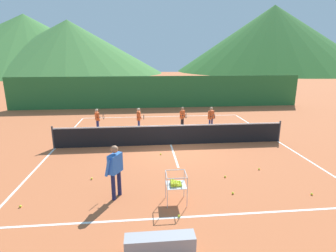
% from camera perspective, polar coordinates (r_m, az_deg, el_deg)
% --- Properties ---
extents(ground_plane, '(120.00, 120.00, 0.00)m').
position_cam_1_polar(ground_plane, '(12.77, 0.60, -4.03)').
color(ground_plane, '#BC6038').
extents(line_baseline_near, '(10.78, 0.08, 0.01)m').
position_cam_1_polar(line_baseline_near, '(7.46, 5.79, -18.81)').
color(line_baseline_near, white).
rests_on(line_baseline_near, ground).
extents(line_baseline_far, '(10.78, 0.08, 0.01)m').
position_cam_1_polar(line_baseline_far, '(18.67, -1.44, 2.06)').
color(line_baseline_far, white).
rests_on(line_baseline_far, ground).
extents(line_sideline_west, '(0.08, 12.08, 0.01)m').
position_cam_1_polar(line_sideline_west, '(13.34, -23.17, -4.43)').
color(line_sideline_west, white).
rests_on(line_sideline_west, ground).
extents(line_sideline_east, '(0.08, 12.08, 0.01)m').
position_cam_1_polar(line_sideline_east, '(14.36, 22.54, -3.03)').
color(line_sideline_east, white).
rests_on(line_sideline_east, ground).
extents(line_service_center, '(0.08, 5.50, 0.01)m').
position_cam_1_polar(line_service_center, '(12.77, 0.60, -4.02)').
color(line_service_center, white).
rests_on(line_service_center, ground).
extents(tennis_net, '(10.92, 0.08, 1.05)m').
position_cam_1_polar(tennis_net, '(12.62, 0.60, -1.88)').
color(tennis_net, '#333338').
rests_on(tennis_net, ground).
extents(instructor, '(0.52, 0.82, 1.64)m').
position_cam_1_polar(instructor, '(8.01, -11.31, -8.59)').
color(instructor, '#191E4C').
rests_on(instructor, ground).
extents(student_0, '(0.57, 0.53, 1.27)m').
position_cam_1_polar(student_0, '(15.44, -14.94, 1.74)').
color(student_0, navy).
rests_on(student_0, ground).
extents(student_1, '(0.41, 0.66, 1.34)m').
position_cam_1_polar(student_1, '(14.93, -6.28, 1.88)').
color(student_1, navy).
rests_on(student_1, ground).
extents(student_2, '(0.41, 0.71, 1.29)m').
position_cam_1_polar(student_2, '(15.37, 3.15, 2.22)').
color(student_2, black).
rests_on(student_2, ground).
extents(student_3, '(0.50, 0.69, 1.33)m').
position_cam_1_polar(student_3, '(15.29, 9.28, 2.06)').
color(student_3, navy).
rests_on(student_3, ground).
extents(ball_cart, '(0.58, 0.58, 0.90)m').
position_cam_1_polar(ball_cart, '(7.76, 1.62, -12.28)').
color(ball_cart, '#B7B7BC').
rests_on(ball_cart, ground).
extents(tennis_ball_0, '(0.07, 0.07, 0.07)m').
position_cam_1_polar(tennis_ball_0, '(11.48, -1.59, -6.07)').
color(tennis_ball_0, yellow).
rests_on(tennis_ball_0, ground).
extents(tennis_ball_1, '(0.07, 0.07, 0.07)m').
position_cam_1_polar(tennis_ball_1, '(8.83, -29.20, -14.85)').
color(tennis_ball_1, yellow).
rests_on(tennis_ball_1, ground).
extents(tennis_ball_2, '(0.07, 0.07, 0.07)m').
position_cam_1_polar(tennis_ball_2, '(7.39, 2.39, -18.81)').
color(tennis_ball_2, yellow).
rests_on(tennis_ball_2, ground).
extents(tennis_ball_3, '(0.07, 0.07, 0.07)m').
position_cam_1_polar(tennis_ball_3, '(9.66, 12.19, -10.60)').
color(tennis_ball_3, yellow).
rests_on(tennis_ball_3, ground).
extents(tennis_ball_4, '(0.07, 0.07, 0.07)m').
position_cam_1_polar(tennis_ball_4, '(8.66, 13.79, -13.83)').
color(tennis_ball_4, yellow).
rests_on(tennis_ball_4, ground).
extents(tennis_ball_5, '(0.07, 0.07, 0.07)m').
position_cam_1_polar(tennis_ball_5, '(10.61, 19.03, -8.73)').
color(tennis_ball_5, yellow).
rests_on(tennis_ball_5, ground).
extents(tennis_ball_6, '(0.07, 0.07, 0.07)m').
position_cam_1_polar(tennis_ball_6, '(9.47, 28.55, -12.73)').
color(tennis_ball_6, yellow).
rests_on(tennis_ball_6, ground).
extents(tennis_ball_7, '(0.07, 0.07, 0.07)m').
position_cam_1_polar(tennis_ball_7, '(9.68, -16.12, -10.80)').
color(tennis_ball_7, yellow).
rests_on(tennis_ball_7, ground).
extents(windscreen_fence, '(23.72, 0.08, 2.58)m').
position_cam_1_polar(windscreen_fence, '(21.74, -2.12, 7.32)').
color(windscreen_fence, '#286B33').
rests_on(windscreen_fence, ground).
extents(courtside_bench, '(1.50, 0.36, 0.46)m').
position_cam_1_polar(courtside_bench, '(6.18, -1.73, -24.28)').
color(courtside_bench, '#99999E').
rests_on(courtside_bench, ground).
extents(hill_0, '(45.29, 45.29, 12.55)m').
position_cam_1_polar(hill_0, '(71.66, -20.54, 15.66)').
color(hill_0, '#427A38').
rests_on(hill_0, ground).
extents(hill_1, '(51.16, 51.16, 17.22)m').
position_cam_1_polar(hill_1, '(80.77, 21.51, 17.04)').
color(hill_1, '#2D6628').
rests_on(hill_1, ground).
extents(hill_2, '(54.46, 54.46, 14.41)m').
position_cam_1_polar(hill_2, '(80.20, -28.15, 15.36)').
color(hill_2, '#427A38').
rests_on(hill_2, ground).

